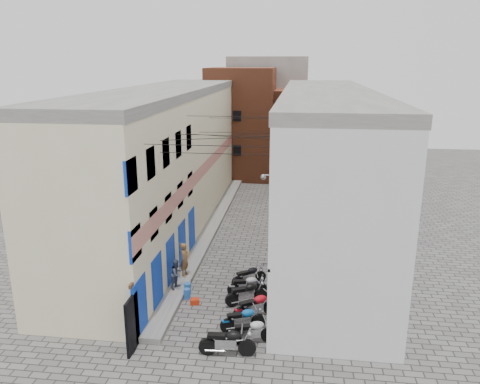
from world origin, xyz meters
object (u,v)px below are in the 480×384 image
at_px(motorcycle_e, 247,292).
at_px(motorcycle_f, 247,284).
at_px(motorcycle_g, 249,275).
at_px(red_crate, 195,301).
at_px(motorcycle_a, 227,340).
at_px(water_jug_near, 187,294).
at_px(motorcycle_d, 255,305).
at_px(person_a, 185,259).
at_px(person_b, 177,274).
at_px(motorcycle_b, 252,330).
at_px(motorcycle_c, 243,318).
at_px(water_jug_far, 187,288).

height_order(motorcycle_e, motorcycle_f, motorcycle_e).
distance_m(motorcycle_g, red_crate, 3.13).
bearing_deg(motorcycle_a, water_jug_near, -152.15).
xyz_separation_m(motorcycle_d, motorcycle_f, (-0.59, 1.96, -0.07)).
height_order(motorcycle_a, person_a, person_a).
xyz_separation_m(motorcycle_g, person_b, (-3.28, -1.20, 0.43)).
height_order(motorcycle_d, water_jug_near, motorcycle_d).
bearing_deg(red_crate, motorcycle_a, -60.17).
distance_m(person_a, water_jug_near, 2.14).
bearing_deg(red_crate, motorcycle_d, -16.05).
bearing_deg(red_crate, water_jug_near, 136.45).
xyz_separation_m(motorcycle_b, person_a, (-3.87, 5.02, 0.54)).
xyz_separation_m(motorcycle_f, red_crate, (-2.25, -1.14, -0.42)).
bearing_deg(motorcycle_b, motorcycle_g, 172.06).
distance_m(motorcycle_e, red_crate, 2.39).
height_order(motorcycle_e, person_b, person_b).
distance_m(motorcycle_b, motorcycle_c, 0.97).
height_order(motorcycle_f, person_b, person_b).
xyz_separation_m(motorcycle_f, person_a, (-3.26, 1.18, 0.56)).
xyz_separation_m(motorcycle_c, motorcycle_e, (-0.11, 2.15, 0.03)).
relative_size(motorcycle_b, person_a, 1.15).
height_order(motorcycle_c, motorcycle_d, motorcycle_d).
bearing_deg(person_a, water_jug_far, -151.62).
xyz_separation_m(motorcycle_e, person_a, (-3.33, 2.00, 0.52)).
height_order(motorcycle_d, motorcycle_f, motorcycle_d).
height_order(motorcycle_f, motorcycle_g, motorcycle_f).
distance_m(motorcycle_c, person_a, 5.42).
bearing_deg(motorcycle_b, water_jug_far, -151.96).
height_order(water_jug_near, water_jug_far, water_jug_far).
xyz_separation_m(motorcycle_d, person_b, (-3.89, 1.78, 0.36)).
relative_size(motorcycle_c, red_crate, 4.79).
bearing_deg(motorcycle_c, motorcycle_d, 136.42).
height_order(motorcycle_d, water_jug_far, motorcycle_d).
bearing_deg(water_jug_far, motorcycle_b, -46.52).
bearing_deg(motorcycle_g, red_crate, -80.96).
xyz_separation_m(motorcycle_b, water_jug_near, (-3.33, 3.14, -0.33)).
distance_m(motorcycle_f, water_jug_far, 2.83).
distance_m(motorcycle_e, water_jug_near, 2.81).
relative_size(motorcycle_b, motorcycle_c, 1.02).
distance_m(motorcycle_e, motorcycle_f, 0.83).
relative_size(motorcycle_b, water_jug_near, 4.05).
distance_m(motorcycle_a, water_jug_near, 4.76).
relative_size(motorcycle_c, motorcycle_e, 0.95).
xyz_separation_m(motorcycle_e, red_crate, (-2.32, -0.32, -0.46)).
bearing_deg(red_crate, motorcycle_g, 44.17).
xyz_separation_m(motorcycle_b, water_jug_far, (-3.43, 3.62, -0.30)).
bearing_deg(motorcycle_e, motorcycle_b, -17.47).
height_order(motorcycle_f, person_a, person_a).
bearing_deg(water_jug_far, person_a, 107.61).
xyz_separation_m(motorcycle_b, person_b, (-3.92, 3.66, 0.40)).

